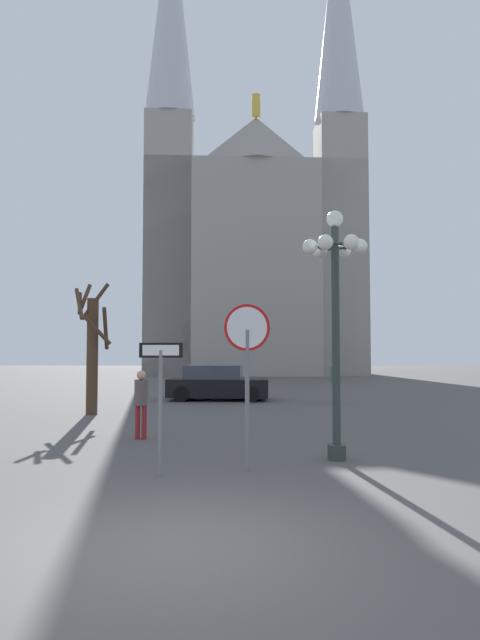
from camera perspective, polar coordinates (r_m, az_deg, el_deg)
The scene contains 9 objects.
ground_plane at distance 6.52m, azimuth -6.89°, elevation -22.50°, with size 120.00×120.00×0.00m, color #514F4C.
cathedral at distance 47.37m, azimuth 1.30°, elevation 8.20°, with size 18.28×14.28×40.06m.
stop_sign at distance 9.75m, azimuth 0.75°, elevation -3.38°, with size 0.83×0.24×2.97m.
one_way_arrow_sign at distance 9.46m, azimuth -8.32°, elevation -7.13°, with size 0.75×0.07×2.27m.
street_lamp at distance 10.92m, azimuth 9.97°, elevation 2.40°, with size 1.29×1.15×4.92m.
bare_tree at distance 18.56m, azimuth -15.25°, elevation -2.77°, with size 1.36×1.23×4.39m.
parked_car_near_black at distance 22.86m, azimuth -2.41°, elevation -6.68°, with size 4.22×1.97×1.46m.
pedestrian_walking at distance 21.88m, azimuth 9.87°, elevation -6.00°, with size 0.32×0.32×1.65m.
pedestrian_standing at distance 13.38m, azimuth -10.33°, elevation -8.02°, with size 0.32×0.32×1.64m.
Camera 1 is at (0.87, -6.08, 2.19)m, focal length 30.53 mm.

